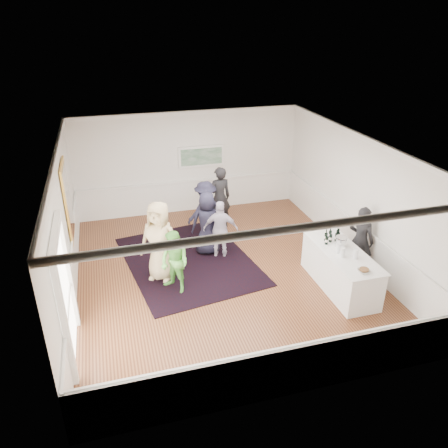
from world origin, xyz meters
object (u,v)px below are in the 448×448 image
object	(u,v)px
serving_table	(340,269)
guest_dark_b	(219,198)
guest_lilac	(221,229)
ice_bucket	(341,242)
guest_navy	(207,223)
guest_dark_a	(206,210)
nut_bowl	(364,270)
guest_green	(175,262)
guest_tan	(160,241)
bartender	(360,240)

from	to	relation	value
serving_table	guest_dark_b	bearing A→B (deg)	115.57
guest_lilac	ice_bucket	bearing A→B (deg)	159.05
guest_navy	guest_dark_a	bearing A→B (deg)	-93.87
nut_bowl	serving_table	bearing A→B (deg)	88.50
serving_table	guest_green	xyz separation A→B (m)	(-3.69, 0.89, 0.27)
guest_tan	nut_bowl	size ratio (longest dim) A/B	7.44
serving_table	guest_dark_a	world-z (taller)	guest_dark_a
serving_table	guest_tan	bearing A→B (deg)	158.71
guest_green	guest_dark_a	size ratio (longest dim) A/B	0.89
guest_dark_a	bartender	bearing A→B (deg)	120.14
guest_lilac	guest_dark_b	xyz separation A→B (m)	(0.42, 1.68, 0.16)
guest_dark_b	nut_bowl	size ratio (longest dim) A/B	7.05
guest_dark_b	ice_bucket	xyz separation A→B (m)	(1.90, -3.64, 0.13)
serving_table	guest_lilac	bearing A→B (deg)	136.32
guest_green	nut_bowl	bearing A→B (deg)	26.81
guest_green	guest_navy	xyz separation A→B (m)	(1.14, 1.54, 0.11)
guest_tan	guest_navy	distance (m)	1.64
bartender	guest_tan	size ratio (longest dim) A/B	0.88
guest_dark_a	guest_navy	size ratio (longest dim) A/B	0.98
guest_green	guest_navy	bearing A→B (deg)	106.62
guest_navy	nut_bowl	bearing A→B (deg)	133.82
bartender	guest_green	world-z (taller)	bartender
guest_tan	guest_navy	size ratio (longest dim) A/B	1.15
bartender	guest_tan	bearing A→B (deg)	42.73
guest_green	ice_bucket	size ratio (longest dim) A/B	5.74
guest_green	guest_dark_b	xyz separation A→B (m)	(1.85, 2.95, 0.19)
guest_green	ice_bucket	world-z (taller)	guest_green
guest_dark_b	bartender	bearing A→B (deg)	123.24
guest_green	guest_lilac	world-z (taller)	guest_lilac
guest_lilac	guest_navy	size ratio (longest dim) A/B	0.90
guest_lilac	guest_tan	bearing A→B (deg)	40.19
bartender	guest_dark_b	world-z (taller)	guest_dark_b
serving_table	guest_lilac	xyz separation A→B (m)	(-2.26, 2.16, 0.29)
guest_tan	guest_green	xyz separation A→B (m)	(0.23, -0.63, -0.24)
guest_navy	nut_bowl	size ratio (longest dim) A/B	6.45
guest_tan	guest_dark_b	world-z (taller)	guest_tan
guest_tan	guest_dark_b	distance (m)	3.11
guest_dark_a	guest_navy	xyz separation A→B (m)	(-0.16, -0.86, 0.01)
guest_tan	guest_navy	world-z (taller)	guest_tan
guest_lilac	guest_green	bearing A→B (deg)	60.84
bartender	guest_dark_b	size ratio (longest dim) A/B	0.93
guest_green	nut_bowl	xyz separation A→B (m)	(3.66, -1.80, 0.25)
guest_lilac	ice_bucket	distance (m)	3.05
guest_tan	ice_bucket	distance (m)	4.19
guest_dark_b	guest_dark_a	bearing A→B (deg)	40.26
guest_tan	guest_navy	bearing A→B (deg)	66.29
guest_lilac	guest_dark_b	world-z (taller)	guest_dark_b
guest_green	guest_lilac	size ratio (longest dim) A/B	0.97
guest_navy	ice_bucket	world-z (taller)	guest_navy
bartender	guest_tan	distance (m)	4.80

